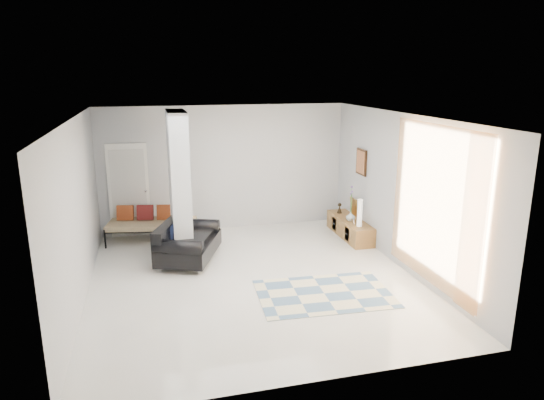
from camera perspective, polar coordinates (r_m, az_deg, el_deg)
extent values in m
plane|color=beige|center=(8.54, -2.15, -9.31)|extent=(6.00, 6.00, 0.00)
plane|color=white|center=(7.83, -2.35, 9.75)|extent=(6.00, 6.00, 0.00)
plane|color=#B6B8BB|center=(10.95, -5.58, 3.74)|extent=(6.00, 0.00, 6.00)
plane|color=#B6B8BB|center=(5.33, 4.66, -8.29)|extent=(6.00, 0.00, 6.00)
plane|color=#B6B8BB|center=(7.98, -21.93, -1.45)|extent=(0.00, 6.00, 6.00)
plane|color=#B6B8BB|center=(9.04, 15.05, 0.93)|extent=(0.00, 6.00, 6.00)
cube|color=silver|center=(9.47, -10.84, 1.80)|extent=(0.35, 1.20, 2.80)
cube|color=white|center=(10.88, -16.48, 1.07)|extent=(0.85, 0.06, 2.04)
plane|color=#EE933E|center=(8.04, 18.54, -0.67)|extent=(0.00, 2.55, 2.55)
cube|color=#321C0D|center=(10.45, 10.48, 4.43)|extent=(0.04, 0.45, 0.55)
cube|color=brown|center=(10.72, 9.15, -3.25)|extent=(0.45, 1.64, 0.40)
cube|color=#321C0D|center=(10.32, 8.85, -3.95)|extent=(0.02, 0.22, 0.28)
cube|color=#321C0D|center=(10.96, 7.36, -2.78)|extent=(0.02, 0.22, 0.28)
cube|color=#BF8638|center=(10.88, 9.63, -0.81)|extent=(0.09, 0.32, 0.40)
cube|color=silver|center=(10.29, 9.50, -2.53)|extent=(0.04, 0.10, 0.12)
cylinder|color=silver|center=(9.03, -13.03, -7.97)|extent=(0.05, 0.05, 0.10)
cylinder|color=silver|center=(10.17, -10.60, -5.22)|extent=(0.05, 0.05, 0.10)
cylinder|color=silver|center=(8.82, -8.60, -8.30)|extent=(0.05, 0.05, 0.10)
cylinder|color=silver|center=(9.98, -6.65, -5.45)|extent=(0.05, 0.05, 0.10)
cube|color=black|center=(9.42, -9.72, -5.52)|extent=(1.41, 1.76, 0.30)
cube|color=black|center=(9.42, -11.91, -3.51)|extent=(0.74, 1.50, 0.36)
cylinder|color=black|center=(8.77, -10.98, -5.55)|extent=(0.91, 0.58, 0.28)
cylinder|color=black|center=(9.93, -8.73, -3.01)|extent=(0.91, 0.58, 0.28)
cube|color=black|center=(9.38, -11.22, -3.43)|extent=(0.33, 0.57, 0.31)
cylinder|color=black|center=(10.46, -19.04, -4.36)|extent=(0.04, 0.04, 0.40)
cylinder|color=black|center=(10.13, -9.25, -4.35)|extent=(0.04, 0.04, 0.40)
cylinder|color=black|center=(11.13, -18.07, -3.13)|extent=(0.04, 0.04, 0.40)
cylinder|color=black|center=(10.82, -8.88, -3.07)|extent=(0.04, 0.04, 0.40)
cube|color=#BEB18B|center=(10.54, -13.93, -2.79)|extent=(1.91, 1.08, 0.12)
cube|color=#983D1B|center=(10.74, -16.89, -1.45)|extent=(0.36, 0.23, 0.33)
cube|color=maroon|center=(10.65, -14.70, -1.43)|extent=(0.36, 0.23, 0.33)
cube|color=#983D1B|center=(10.58, -12.47, -1.40)|extent=(0.36, 0.23, 0.33)
cube|color=beige|center=(8.05, 6.15, -10.90)|extent=(2.22, 1.55, 0.01)
cylinder|color=beige|center=(10.13, 10.29, -1.51)|extent=(0.10, 0.10, 0.57)
imported|color=silver|center=(10.51, 9.22, -1.91)|extent=(0.20, 0.20, 0.20)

